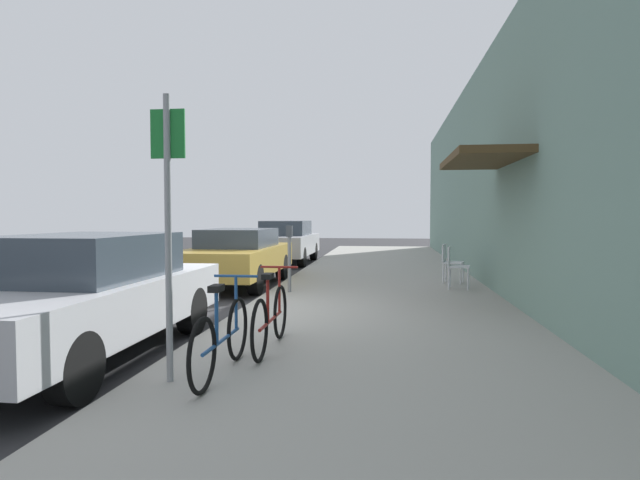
% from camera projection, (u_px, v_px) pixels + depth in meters
% --- Properties ---
extents(ground_plane, '(60.00, 60.00, 0.00)m').
position_uv_depth(ground_plane, '(238.00, 318.00, 8.31)').
color(ground_plane, '#2D2D30').
extents(sidewalk_slab, '(4.50, 32.00, 0.12)m').
position_uv_depth(sidewalk_slab, '(380.00, 297.00, 10.00)').
color(sidewalk_slab, '#9E9B93').
rests_on(sidewalk_slab, ground_plane).
extents(building_facade, '(1.40, 32.00, 5.20)m').
position_uv_depth(building_facade, '(511.00, 164.00, 9.58)').
color(building_facade, gray).
rests_on(building_facade, ground_plane).
extents(parked_car_0, '(1.80, 4.40, 1.42)m').
position_uv_depth(parked_car_0, '(82.00, 295.00, 5.94)').
color(parked_car_0, '#B7B7BC').
rests_on(parked_car_0, ground_plane).
extents(parked_car_1, '(1.80, 4.40, 1.33)m').
position_uv_depth(parked_car_1, '(237.00, 256.00, 12.11)').
color(parked_car_1, '#A58433').
rests_on(parked_car_1, ground_plane).
extents(parked_car_2, '(1.80, 4.40, 1.46)m').
position_uv_depth(parked_car_2, '(286.00, 241.00, 17.93)').
color(parked_car_2, '#B7B7BC').
rests_on(parked_car_2, ground_plane).
extents(parking_meter, '(0.12, 0.10, 1.32)m').
position_uv_depth(parking_meter, '(289.00, 254.00, 10.28)').
color(parking_meter, slate).
rests_on(parking_meter, sidewalk_slab).
extents(street_sign, '(0.32, 0.06, 2.60)m').
position_uv_depth(street_sign, '(168.00, 215.00, 4.68)').
color(street_sign, gray).
rests_on(street_sign, sidewalk_slab).
extents(bicycle_0, '(0.46, 1.71, 0.90)m').
position_uv_depth(bicycle_0, '(222.00, 337.00, 4.92)').
color(bicycle_0, black).
rests_on(bicycle_0, sidewalk_slab).
extents(bicycle_1, '(0.46, 1.71, 0.90)m').
position_uv_depth(bicycle_1, '(271.00, 318.00, 5.87)').
color(bicycle_1, black).
rests_on(bicycle_1, sidewalk_slab).
extents(cafe_chair_0, '(0.51, 0.51, 0.87)m').
position_uv_depth(cafe_chair_0, '(455.00, 264.00, 10.78)').
color(cafe_chair_0, silver).
rests_on(cafe_chair_0, sidewalk_slab).
extents(cafe_chair_1, '(0.54, 0.54, 0.87)m').
position_uv_depth(cafe_chair_1, '(450.00, 261.00, 11.70)').
color(cafe_chair_1, silver).
rests_on(cafe_chair_1, sidewalk_slab).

